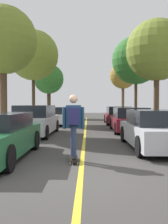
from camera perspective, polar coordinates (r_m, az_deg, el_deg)
ground at (r=5.68m, az=-0.75°, el=-14.03°), size 80.00×80.00×0.00m
center_line at (r=9.59m, az=-0.07°, el=-7.49°), size 0.12×39.20×0.01m
parked_car_left_near at (r=13.11m, az=-10.86°, el=-1.88°), size 1.98×4.69×1.48m
parked_car_left_far at (r=19.56m, az=-6.97°, el=-0.87°), size 2.01×4.55×1.32m
parked_car_right_nearest at (r=9.28m, az=15.60°, el=-3.83°), size 1.98×4.45×1.34m
parked_car_right_near at (r=14.61m, az=10.14°, el=-1.71°), size 2.06×4.51×1.35m
parked_car_right_far at (r=20.16m, az=7.57°, el=-0.71°), size 2.01×4.36×1.36m
street_tree_left_nearest at (r=14.16m, az=-17.55°, el=14.93°), size 3.47×3.47×6.41m
street_tree_left_near at (r=21.12m, az=-11.22°, el=12.27°), size 3.98×3.98×7.27m
street_tree_left_far at (r=28.78m, az=-7.84°, el=7.23°), size 3.29×3.29×5.83m
street_tree_right_nearest at (r=15.91m, az=15.88°, el=13.05°), size 3.59×3.59×6.35m
street_tree_right_near at (r=22.20m, az=11.49°, el=11.18°), size 4.01×4.01×7.06m
street_tree_right_far at (r=29.86m, az=8.67°, el=7.94°), size 3.00×3.00×6.17m
fire_hydrant at (r=13.79m, az=-16.73°, el=-2.72°), size 0.20×0.20×0.70m
streetlamp at (r=14.36m, az=-17.20°, el=7.51°), size 0.36×0.24×4.94m
skateboard at (r=7.00m, az=-2.37°, el=-10.26°), size 0.29×0.86×0.10m
skateboarder at (r=6.83m, az=-2.37°, el=-2.30°), size 0.59×0.71×1.69m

